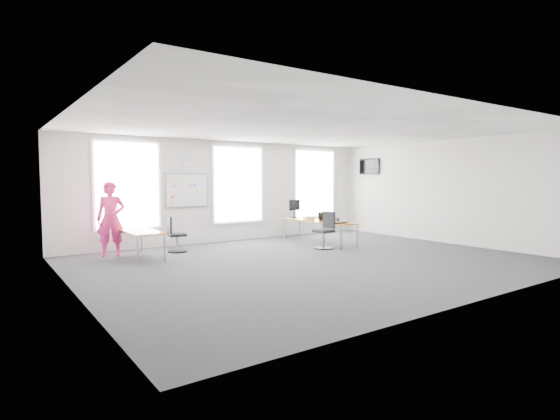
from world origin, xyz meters
TOP-DOWN VIEW (x-y plane):
  - floor at (0.00, 0.00)m, footprint 10.00×10.00m
  - ceiling at (0.00, 0.00)m, footprint 10.00×10.00m
  - wall_back at (0.00, 4.00)m, footprint 10.00×0.00m
  - wall_front at (0.00, -4.00)m, footprint 10.00×0.00m
  - wall_left at (-5.00, 0.00)m, footprint 0.00×10.00m
  - wall_right at (5.00, 0.00)m, footprint 0.00×10.00m
  - window_left at (-3.00, 3.97)m, footprint 1.60×0.06m
  - window_mid at (0.30, 3.97)m, footprint 1.60×0.06m
  - window_right at (3.30, 3.97)m, footprint 1.60×0.06m
  - desk_right at (1.95, 2.14)m, footprint 0.73×2.72m
  - desk_left at (-3.10, 2.70)m, footprint 0.72×1.80m
  - chair_right at (1.41, 1.22)m, footprint 0.53×0.53m
  - chair_left at (-2.13, 2.95)m, footprint 0.49×0.49m
  - person at (-3.60, 3.32)m, footprint 0.77×0.64m
  - whiteboard at (-1.35, 3.97)m, footprint 1.20×0.03m
  - wall_clock at (-1.35, 3.97)m, footprint 0.30×0.04m
  - tv at (4.95, 3.00)m, footprint 0.06×0.90m
  - keyboard at (1.78, 1.12)m, footprint 0.47×0.21m
  - mouse at (2.09, 1.11)m, footprint 0.11×0.14m
  - lens_cap at (2.07, 1.53)m, footprint 0.07×0.07m
  - headphones at (2.14, 1.59)m, footprint 0.18×0.10m
  - laptop_sleeve at (2.04, 2.02)m, footprint 0.31×0.20m
  - paper_stack at (1.82, 2.42)m, footprint 0.32×0.26m
  - monitor at (1.94, 3.29)m, footprint 0.50×0.21m

SIDE VIEW (x-z plane):
  - floor at x=0.00m, z-range 0.00..0.00m
  - chair_left at x=-2.13m, z-range -0.06..0.86m
  - chair_right at x=1.41m, z-range -0.06..0.93m
  - desk_left at x=-3.10m, z-range 0.27..0.93m
  - desk_right at x=1.95m, z-range 0.29..0.95m
  - lens_cap at x=2.07m, z-range 0.66..0.67m
  - keyboard at x=1.78m, z-range 0.66..0.68m
  - mouse at x=2.09m, z-range 0.66..0.71m
  - headphones at x=2.14m, z-range 0.66..0.76m
  - paper_stack at x=1.82m, z-range 0.66..0.76m
  - laptop_sleeve at x=2.04m, z-range 0.66..0.90m
  - person at x=-3.60m, z-range 0.00..1.81m
  - monitor at x=1.94m, z-range 0.72..1.28m
  - wall_back at x=0.00m, z-range -3.50..6.50m
  - wall_front at x=0.00m, z-range -3.50..6.50m
  - wall_left at x=-5.00m, z-range -3.50..6.50m
  - wall_right at x=5.00m, z-range -3.50..6.50m
  - whiteboard at x=-1.35m, z-range 1.10..2.00m
  - window_left at x=-3.00m, z-range 0.60..2.80m
  - window_mid at x=0.30m, z-range 0.60..2.80m
  - window_right at x=3.30m, z-range 0.60..2.80m
  - tv at x=4.95m, z-range 2.02..2.57m
  - wall_clock at x=-1.35m, z-range 2.20..2.50m
  - ceiling at x=0.00m, z-range 3.00..3.00m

